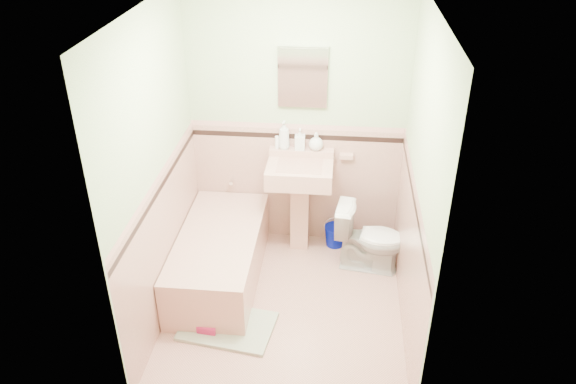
# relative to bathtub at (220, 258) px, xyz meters

# --- Properties ---
(floor) EXTENTS (2.20, 2.20, 0.00)m
(floor) POSITION_rel_bathtub_xyz_m (0.63, -0.33, -0.23)
(floor) COLOR tan
(floor) RESTS_ON ground
(ceiling) EXTENTS (2.20, 2.20, 0.00)m
(ceiling) POSITION_rel_bathtub_xyz_m (0.63, -0.33, 2.27)
(ceiling) COLOR white
(ceiling) RESTS_ON ground
(wall_back) EXTENTS (2.50, 0.00, 2.50)m
(wall_back) POSITION_rel_bathtub_xyz_m (0.63, 0.77, 1.02)
(wall_back) COLOR beige
(wall_back) RESTS_ON ground
(wall_front) EXTENTS (2.50, 0.00, 2.50)m
(wall_front) POSITION_rel_bathtub_xyz_m (0.63, -1.43, 1.02)
(wall_front) COLOR beige
(wall_front) RESTS_ON ground
(wall_left) EXTENTS (0.00, 2.50, 2.50)m
(wall_left) POSITION_rel_bathtub_xyz_m (-0.37, -0.33, 1.02)
(wall_left) COLOR beige
(wall_left) RESTS_ON ground
(wall_right) EXTENTS (0.00, 2.50, 2.50)m
(wall_right) POSITION_rel_bathtub_xyz_m (1.63, -0.33, 1.02)
(wall_right) COLOR beige
(wall_right) RESTS_ON ground
(wainscot_back) EXTENTS (2.00, 0.00, 2.00)m
(wainscot_back) POSITION_rel_bathtub_xyz_m (0.63, 0.76, 0.38)
(wainscot_back) COLOR tan
(wainscot_back) RESTS_ON ground
(wainscot_front) EXTENTS (2.00, 0.00, 2.00)m
(wainscot_front) POSITION_rel_bathtub_xyz_m (0.63, -1.42, 0.38)
(wainscot_front) COLOR tan
(wainscot_front) RESTS_ON ground
(wainscot_left) EXTENTS (0.00, 2.20, 2.20)m
(wainscot_left) POSITION_rel_bathtub_xyz_m (-0.36, -0.33, 0.38)
(wainscot_left) COLOR tan
(wainscot_left) RESTS_ON ground
(wainscot_right) EXTENTS (0.00, 2.20, 2.20)m
(wainscot_right) POSITION_rel_bathtub_xyz_m (1.62, -0.33, 0.38)
(wainscot_right) COLOR tan
(wainscot_right) RESTS_ON ground
(accent_back) EXTENTS (2.00, 0.00, 2.00)m
(accent_back) POSITION_rel_bathtub_xyz_m (0.63, 0.75, 0.90)
(accent_back) COLOR black
(accent_back) RESTS_ON ground
(accent_front) EXTENTS (2.00, 0.00, 2.00)m
(accent_front) POSITION_rel_bathtub_xyz_m (0.63, -1.41, 0.90)
(accent_front) COLOR black
(accent_front) RESTS_ON ground
(accent_left) EXTENTS (0.00, 2.20, 2.20)m
(accent_left) POSITION_rel_bathtub_xyz_m (-0.35, -0.33, 0.89)
(accent_left) COLOR black
(accent_left) RESTS_ON ground
(accent_right) EXTENTS (0.00, 2.20, 2.20)m
(accent_right) POSITION_rel_bathtub_xyz_m (1.61, -0.33, 0.89)
(accent_right) COLOR black
(accent_right) RESTS_ON ground
(cap_back) EXTENTS (2.00, 0.00, 2.00)m
(cap_back) POSITION_rel_bathtub_xyz_m (0.63, 0.75, 0.99)
(cap_back) COLOR tan
(cap_back) RESTS_ON ground
(cap_front) EXTENTS (2.00, 0.00, 2.00)m
(cap_front) POSITION_rel_bathtub_xyz_m (0.63, -1.41, 0.99)
(cap_front) COLOR tan
(cap_front) RESTS_ON ground
(cap_left) EXTENTS (0.00, 2.20, 2.20)m
(cap_left) POSITION_rel_bathtub_xyz_m (-0.35, -0.33, 1.00)
(cap_left) COLOR tan
(cap_left) RESTS_ON ground
(cap_right) EXTENTS (0.00, 2.20, 2.20)m
(cap_right) POSITION_rel_bathtub_xyz_m (1.61, -0.33, 1.00)
(cap_right) COLOR tan
(cap_right) RESTS_ON ground
(bathtub) EXTENTS (0.70, 1.50, 0.45)m
(bathtub) POSITION_rel_bathtub_xyz_m (0.00, 0.00, 0.00)
(bathtub) COLOR tan
(bathtub) RESTS_ON floor
(tub_faucet) EXTENTS (0.04, 0.12, 0.04)m
(tub_faucet) POSITION_rel_bathtub_xyz_m (0.00, 0.72, 0.41)
(tub_faucet) COLOR silver
(tub_faucet) RESTS_ON wall_back
(sink) EXTENTS (0.60, 0.50, 0.95)m
(sink) POSITION_rel_bathtub_xyz_m (0.68, 0.53, 0.25)
(sink) COLOR tan
(sink) RESTS_ON floor
(sink_faucet) EXTENTS (0.02, 0.02, 0.10)m
(sink_faucet) POSITION_rel_bathtub_xyz_m (0.68, 0.67, 0.72)
(sink_faucet) COLOR silver
(sink_faucet) RESTS_ON sink
(medicine_cabinet) EXTENTS (0.44, 0.04, 0.55)m
(medicine_cabinet) POSITION_rel_bathtub_xyz_m (0.68, 0.74, 1.47)
(medicine_cabinet) COLOR white
(medicine_cabinet) RESTS_ON wall_back
(soap_dish) EXTENTS (0.12, 0.07, 0.04)m
(soap_dish) POSITION_rel_bathtub_xyz_m (1.10, 0.73, 0.72)
(soap_dish) COLOR tan
(soap_dish) RESTS_ON wall_back
(soap_bottle_left) EXTENTS (0.11, 0.12, 0.27)m
(soap_bottle_left) POSITION_rel_bathtub_xyz_m (0.52, 0.71, 0.92)
(soap_bottle_left) COLOR #B2B2B2
(soap_bottle_left) RESTS_ON sink
(soap_bottle_mid) EXTENTS (0.10, 0.10, 0.20)m
(soap_bottle_mid) POSITION_rel_bathtub_xyz_m (0.66, 0.71, 0.89)
(soap_bottle_mid) COLOR #B2B2B2
(soap_bottle_mid) RESTS_ON sink
(soap_bottle_right) EXTENTS (0.14, 0.14, 0.17)m
(soap_bottle_right) POSITION_rel_bathtub_xyz_m (0.81, 0.71, 0.87)
(soap_bottle_right) COLOR #B2B2B2
(soap_bottle_right) RESTS_ON sink
(tube) EXTENTS (0.05, 0.05, 0.12)m
(tube) POSITION_rel_bathtub_xyz_m (0.45, 0.71, 0.85)
(tube) COLOR white
(tube) RESTS_ON sink
(toilet) EXTENTS (0.68, 0.45, 0.65)m
(toilet) POSITION_rel_bathtub_xyz_m (1.36, 0.31, 0.10)
(toilet) COLOR white
(toilet) RESTS_ON floor
(bucket) EXTENTS (0.27, 0.27, 0.21)m
(bucket) POSITION_rel_bathtub_xyz_m (1.03, 0.64, -0.12)
(bucket) COLOR #000C93
(bucket) RESTS_ON floor
(bath_mat) EXTENTS (0.81, 0.60, 0.03)m
(bath_mat) POSITION_rel_bathtub_xyz_m (0.18, -0.64, -0.21)
(bath_mat) COLOR gray
(bath_mat) RESTS_ON floor
(shoe) EXTENTS (0.16, 0.09, 0.06)m
(shoe) POSITION_rel_bathtub_xyz_m (0.03, -0.73, -0.16)
(shoe) COLOR #BF1E59
(shoe) RESTS_ON bath_mat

